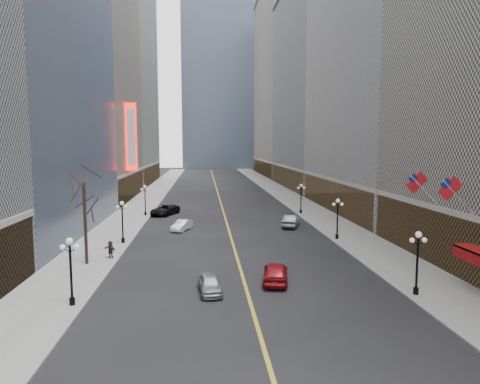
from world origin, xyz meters
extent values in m
cube|color=gray|center=(14.00, 70.00, 0.07)|extent=(6.00, 230.00, 0.15)
cube|color=gray|center=(-14.00, 70.00, 0.07)|extent=(6.00, 230.00, 0.15)
cube|color=gold|center=(0.00, 80.00, 0.01)|extent=(0.25, 200.00, 0.02)
cube|color=brown|center=(18.40, 68.00, 2.60)|extent=(2.80, 35.00, 5.00)
cube|color=#98999B|center=(30.00, 106.00, 24.00)|extent=(26.00, 40.00, 48.00)
cube|color=brown|center=(18.40, 106.00, 2.60)|extent=(2.80, 39.00, 5.00)
cube|color=#B1A993|center=(30.00, 149.00, 31.00)|extent=(26.00, 46.00, 62.00)
cube|color=brown|center=(18.40, 149.00, 2.60)|extent=(2.80, 45.00, 5.00)
cube|color=#B1A993|center=(-30.00, 87.00, 25.00)|extent=(26.00, 30.00, 50.00)
cube|color=brown|center=(-18.40, 87.00, 2.60)|extent=(2.80, 29.00, 5.00)
cube|color=silver|center=(-30.00, 121.00, 36.00)|extent=(26.00, 38.00, 72.00)
cube|color=brown|center=(-18.40, 121.00, 2.60)|extent=(2.80, 37.00, 5.00)
cylinder|color=black|center=(11.80, 30.00, 0.40)|extent=(0.36, 0.36, 0.50)
cylinder|color=black|center=(11.80, 30.00, 2.15)|extent=(0.16, 0.16, 4.00)
sphere|color=white|center=(11.80, 30.00, 4.45)|extent=(0.44, 0.44, 0.44)
sphere|color=white|center=(11.35, 30.00, 4.05)|extent=(0.36, 0.36, 0.36)
sphere|color=white|center=(12.25, 30.00, 4.05)|extent=(0.36, 0.36, 0.36)
cylinder|color=black|center=(11.80, 48.00, 0.40)|extent=(0.36, 0.36, 0.50)
cylinder|color=black|center=(11.80, 48.00, 2.15)|extent=(0.16, 0.16, 4.00)
sphere|color=white|center=(11.80, 48.00, 4.45)|extent=(0.44, 0.44, 0.44)
sphere|color=white|center=(11.35, 48.00, 4.05)|extent=(0.36, 0.36, 0.36)
sphere|color=white|center=(12.25, 48.00, 4.05)|extent=(0.36, 0.36, 0.36)
cylinder|color=black|center=(11.80, 66.00, 0.40)|extent=(0.36, 0.36, 0.50)
cylinder|color=black|center=(11.80, 66.00, 2.15)|extent=(0.16, 0.16, 4.00)
sphere|color=white|center=(11.80, 66.00, 4.45)|extent=(0.44, 0.44, 0.44)
sphere|color=white|center=(11.35, 66.00, 4.05)|extent=(0.36, 0.36, 0.36)
sphere|color=white|center=(12.25, 66.00, 4.05)|extent=(0.36, 0.36, 0.36)
cylinder|color=black|center=(-11.80, 30.00, 0.40)|extent=(0.36, 0.36, 0.50)
cylinder|color=black|center=(-11.80, 30.00, 2.15)|extent=(0.16, 0.16, 4.00)
sphere|color=white|center=(-11.80, 30.00, 4.45)|extent=(0.44, 0.44, 0.44)
sphere|color=white|center=(-12.25, 30.00, 4.05)|extent=(0.36, 0.36, 0.36)
sphere|color=white|center=(-11.35, 30.00, 4.05)|extent=(0.36, 0.36, 0.36)
cylinder|color=black|center=(-11.80, 48.00, 0.40)|extent=(0.36, 0.36, 0.50)
cylinder|color=black|center=(-11.80, 48.00, 2.15)|extent=(0.16, 0.16, 4.00)
sphere|color=white|center=(-11.80, 48.00, 4.45)|extent=(0.44, 0.44, 0.44)
sphere|color=white|center=(-12.25, 48.00, 4.05)|extent=(0.36, 0.36, 0.36)
sphere|color=white|center=(-11.35, 48.00, 4.05)|extent=(0.36, 0.36, 0.36)
cylinder|color=black|center=(-11.80, 66.00, 0.40)|extent=(0.36, 0.36, 0.50)
cylinder|color=black|center=(-11.80, 66.00, 2.15)|extent=(0.16, 0.16, 4.00)
sphere|color=white|center=(-11.80, 66.00, 4.45)|extent=(0.44, 0.44, 0.44)
sphere|color=white|center=(-12.25, 66.00, 4.05)|extent=(0.36, 0.36, 0.36)
sphere|color=white|center=(-11.35, 66.00, 4.05)|extent=(0.36, 0.36, 0.36)
cylinder|color=#B2B2B7|center=(15.80, 32.00, 6.80)|extent=(2.49, 0.12, 2.49)
cube|color=red|center=(15.15, 32.00, 7.45)|extent=(1.94, 0.04, 1.94)
cube|color=navy|center=(14.80, 32.00, 7.80)|extent=(0.88, 0.06, 0.88)
cylinder|color=#B2B2B7|center=(15.80, 37.00, 6.80)|extent=(2.49, 0.12, 2.49)
cube|color=red|center=(15.15, 37.00, 7.45)|extent=(1.94, 0.04, 1.94)
cube|color=navy|center=(14.80, 37.00, 7.80)|extent=(0.88, 0.06, 0.88)
cube|color=maroon|center=(16.30, 30.00, 3.20)|extent=(1.40, 4.00, 0.15)
cube|color=maroon|center=(15.65, 30.00, 2.80)|extent=(0.10, 4.00, 0.90)
cube|color=red|center=(-15.90, 80.00, 12.00)|extent=(2.00, 0.50, 12.00)
cube|color=white|center=(-15.85, 80.00, 12.00)|extent=(1.40, 0.55, 10.00)
cylinder|color=#2D231C|center=(-13.50, 40.00, 3.75)|extent=(0.28, 0.28, 7.20)
imported|color=#9FA0A6|center=(-2.70, 32.00, 0.66)|extent=(1.93, 4.00, 1.32)
imported|color=silver|center=(-5.80, 54.75, 0.66)|extent=(2.78, 4.22, 1.31)
imported|color=black|center=(-9.00, 66.88, 0.79)|extent=(4.74, 6.29, 1.59)
imported|color=maroon|center=(2.42, 33.90, 0.80)|extent=(2.73, 4.99, 1.61)
imported|color=#4F5557|center=(8.18, 55.92, 0.80)|extent=(3.27, 5.15, 1.60)
imported|color=#2F261A|center=(-11.81, 41.78, 0.96)|extent=(1.46, 1.25, 1.62)
camera|label=1|loc=(-3.07, 1.96, 10.71)|focal=32.00mm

